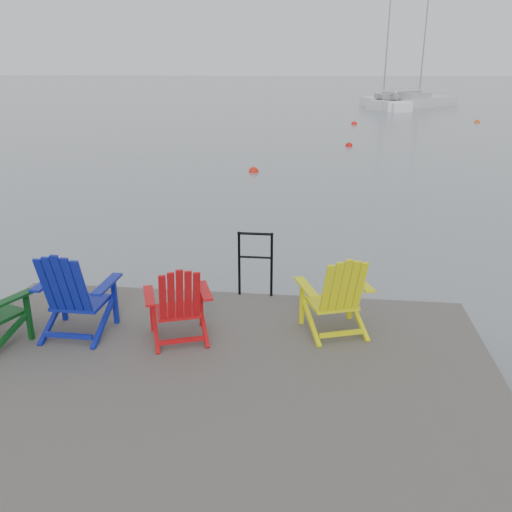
# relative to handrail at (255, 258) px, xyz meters

# --- Properties ---
(ground) EXTENTS (400.00, 400.00, 0.00)m
(ground) POSITION_rel_handrail_xyz_m (-0.25, -2.45, -1.04)
(ground) COLOR slate
(ground) RESTS_ON ground
(dock) EXTENTS (6.00, 5.00, 1.40)m
(dock) POSITION_rel_handrail_xyz_m (-0.25, -2.45, -0.69)
(dock) COLOR #312E2B
(dock) RESTS_ON ground
(handrail) EXTENTS (0.48, 0.04, 0.90)m
(handrail) POSITION_rel_handrail_xyz_m (0.00, 0.00, 0.00)
(handrail) COLOR black
(handrail) RESTS_ON dock
(chair_blue) EXTENTS (0.86, 0.79, 1.06)m
(chair_blue) POSITION_rel_handrail_xyz_m (-1.92, -1.40, -0.01)
(chair_blue) COLOR navy
(chair_blue) RESTS_ON dock
(chair_red) EXTENTS (0.89, 0.85, 0.93)m
(chair_red) POSITION_rel_handrail_xyz_m (-0.70, -1.37, -0.07)
(chair_red) COLOR #B40D10
(chair_red) RESTS_ON dock
(chair_yellow) EXTENTS (0.94, 0.90, 0.99)m
(chair_yellow) POSITION_rel_handrail_xyz_m (1.07, -0.99, -0.04)
(chair_yellow) COLOR #D8D90C
(chair_yellow) RESTS_ON dock
(sailboat_near) EXTENTS (3.75, 8.08, 10.88)m
(sailboat_near) POSITION_rel_handrail_xyz_m (5.99, 42.17, -0.69)
(sailboat_near) COLOR white
(sailboat_near) RESTS_ON ground
(sailboat_mid) EXTENTS (8.71, 9.33, 13.78)m
(sailboat_mid) POSITION_rel_handrail_xyz_m (8.82, 44.00, -0.69)
(sailboat_mid) COLOR silver
(sailboat_mid) RESTS_ON ground
(buoy_a) EXTENTS (0.35, 0.35, 0.35)m
(buoy_a) POSITION_rel_handrail_xyz_m (-1.49, 11.71, -1.04)
(buoy_a) COLOR red
(buoy_a) RESTS_ON ground
(buoy_b) EXTENTS (0.33, 0.33, 0.33)m
(buoy_b) POSITION_rel_handrail_xyz_m (2.05, 18.52, -1.04)
(buoy_b) COLOR red
(buoy_b) RESTS_ON ground
(buoy_c) EXTENTS (0.36, 0.36, 0.36)m
(buoy_c) POSITION_rel_handrail_xyz_m (10.75, 30.56, -1.04)
(buoy_c) COLOR #D64C0C
(buoy_c) RESTS_ON ground
(buoy_d) EXTENTS (0.38, 0.38, 0.38)m
(buoy_d) POSITION_rel_handrail_xyz_m (2.78, 28.42, -1.04)
(buoy_d) COLOR red
(buoy_d) RESTS_ON ground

